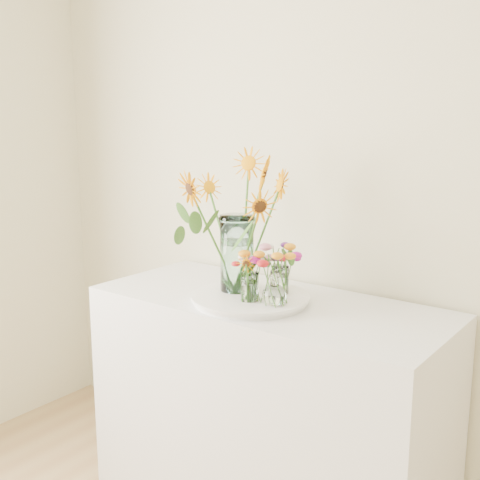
{
  "coord_description": "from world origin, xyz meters",
  "views": [
    {
      "loc": [
        0.78,
        0.09,
        1.59
      ],
      "look_at": [
        -0.57,
        1.87,
        1.14
      ],
      "focal_mm": 45.0,
      "sensor_mm": 36.0,
      "label": 1
    }
  ],
  "objects": [
    {
      "name": "tray",
      "position": [
        -0.51,
        1.86,
        0.91
      ],
      "size": [
        0.43,
        0.43,
        0.02
      ],
      "primitive_type": "cylinder",
      "color": "white",
      "rests_on": "counter"
    },
    {
      "name": "counter",
      "position": [
        -0.48,
        1.93,
        0.45
      ],
      "size": [
        1.4,
        0.6,
        0.9
      ],
      "primitive_type": "cube",
      "color": "white",
      "rests_on": "ground_plane"
    },
    {
      "name": "wildflower_posy_a",
      "position": [
        -0.47,
        1.8,
        1.03
      ],
      "size": [
        0.18,
        0.18,
        0.2
      ],
      "primitive_type": null,
      "color": "orange",
      "rests_on": "tray"
    },
    {
      "name": "small_vase_b",
      "position": [
        -0.38,
        1.82,
        0.99
      ],
      "size": [
        0.11,
        0.11,
        0.13
      ],
      "primitive_type": null,
      "rotation": [
        0.0,
        0.0,
        0.28
      ],
      "color": "white",
      "rests_on": "tray"
    },
    {
      "name": "small_vase_c",
      "position": [
        -0.44,
        1.95,
        0.98
      ],
      "size": [
        0.08,
        0.08,
        0.11
      ],
      "primitive_type": "cylinder",
      "rotation": [
        0.0,
        0.0,
        -0.2
      ],
      "color": "white",
      "rests_on": "tray"
    },
    {
      "name": "mason_jar",
      "position": [
        -0.6,
        1.88,
        1.08
      ],
      "size": [
        0.14,
        0.14,
        0.3
      ],
      "primitive_type": "cylinder",
      "rotation": [
        0.0,
        0.0,
        0.1
      ],
      "color": "#BCF0EB",
      "rests_on": "tray"
    },
    {
      "name": "small_vase_a",
      "position": [
        -0.47,
        1.8,
        0.98
      ],
      "size": [
        0.08,
        0.08,
        0.11
      ],
      "primitive_type": "cylinder",
      "rotation": [
        0.0,
        0.0,
        0.27
      ],
      "color": "white",
      "rests_on": "tray"
    },
    {
      "name": "wildflower_posy_c",
      "position": [
        -0.44,
        1.95,
        1.03
      ],
      "size": [
        0.19,
        0.19,
        0.2
      ],
      "primitive_type": null,
      "color": "orange",
      "rests_on": "tray"
    },
    {
      "name": "wildflower_posy_b",
      "position": [
        -0.38,
        1.82,
        1.03
      ],
      "size": [
        0.22,
        0.22,
        0.22
      ],
      "primitive_type": null,
      "color": "orange",
      "rests_on": "tray"
    },
    {
      "name": "sunflower_bouquet",
      "position": [
        -0.6,
        1.88,
        1.2
      ],
      "size": [
        0.81,
        0.81,
        0.55
      ],
      "primitive_type": null,
      "rotation": [
        0.0,
        0.0,
        0.1
      ],
      "color": "#FF9E05",
      "rests_on": "tray"
    }
  ]
}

